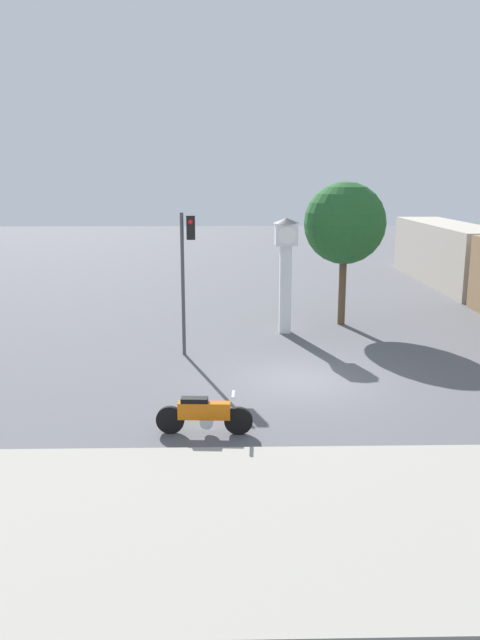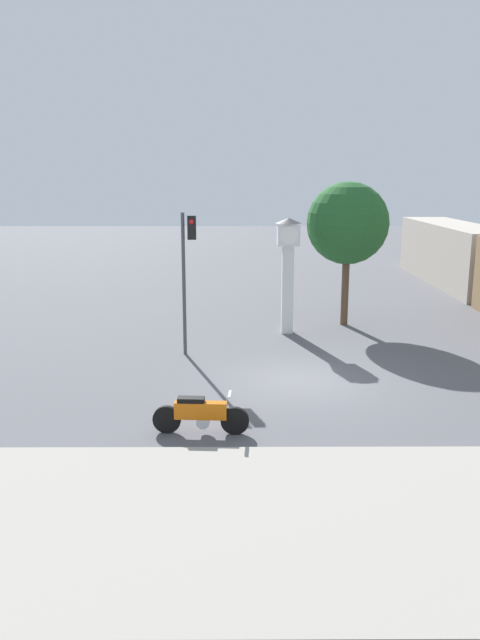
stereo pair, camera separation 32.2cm
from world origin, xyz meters
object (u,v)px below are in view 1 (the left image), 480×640
object	(u,v)px
motorcycle	(204,414)
clock_tower	(286,258)
traffic_light	(186,259)
street_tree	(345,224)

from	to	relation	value
motorcycle	clock_tower	distance (m)	10.64
clock_tower	traffic_light	world-z (taller)	traffic_light
motorcycle	street_tree	size ratio (longest dim) A/B	0.40
clock_tower	street_tree	size ratio (longest dim) A/B	0.77
traffic_light	street_tree	world-z (taller)	street_tree
clock_tower	traffic_light	size ratio (longest dim) A/B	0.92
clock_tower	traffic_light	xyz separation A→B (m)	(-3.64, -3.05, 0.35)
motorcycle	clock_tower	bearing A→B (deg)	77.18
traffic_light	street_tree	bearing A→B (deg)	35.67
clock_tower	street_tree	bearing A→B (deg)	28.47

